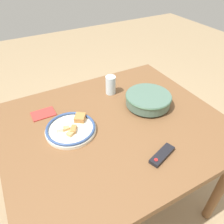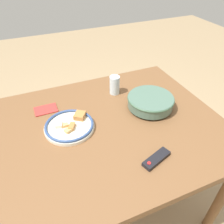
% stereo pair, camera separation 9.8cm
% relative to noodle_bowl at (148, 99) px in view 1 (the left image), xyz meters
% --- Properties ---
extents(ground_plane, '(8.00, 8.00, 0.00)m').
position_rel_noodle_bowl_xyz_m(ground_plane, '(0.26, 0.05, -0.83)').
color(ground_plane, '#9E8460').
extents(dining_table, '(1.20, 1.02, 0.78)m').
position_rel_noodle_bowl_xyz_m(dining_table, '(0.26, 0.05, -0.14)').
color(dining_table, brown).
rests_on(dining_table, ground_plane).
extents(noodle_bowl, '(0.28, 0.28, 0.08)m').
position_rel_noodle_bowl_xyz_m(noodle_bowl, '(0.00, 0.00, 0.00)').
color(noodle_bowl, '#4C6B5B').
rests_on(noodle_bowl, dining_table).
extents(food_plate, '(0.27, 0.27, 0.05)m').
position_rel_noodle_bowl_xyz_m(food_plate, '(0.49, -0.01, -0.03)').
color(food_plate, silver).
rests_on(food_plate, dining_table).
extents(tv_remote, '(0.16, 0.09, 0.02)m').
position_rel_noodle_bowl_xyz_m(tv_remote, '(0.18, 0.36, -0.04)').
color(tv_remote, black).
rests_on(tv_remote, dining_table).
extents(drinking_glass, '(0.07, 0.07, 0.12)m').
position_rel_noodle_bowl_xyz_m(drinking_glass, '(0.13, -0.23, 0.01)').
color(drinking_glass, silver).
rests_on(drinking_glass, dining_table).
extents(folded_napkin, '(0.13, 0.09, 0.01)m').
position_rel_noodle_bowl_xyz_m(folded_napkin, '(0.59, -0.22, -0.04)').
color(folded_napkin, '#B2332D').
rests_on(folded_napkin, dining_table).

